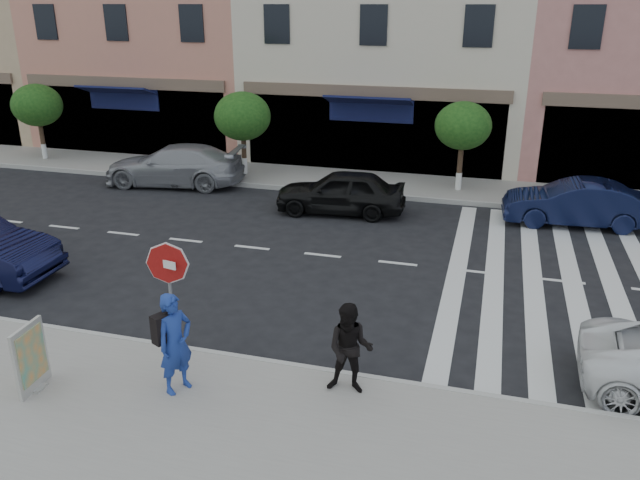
{
  "coord_description": "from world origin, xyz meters",
  "views": [
    {
      "loc": [
        4.12,
        -10.68,
        6.25
      ],
      "look_at": [
        0.63,
        1.54,
        1.4
      ],
      "focal_mm": 35.0,
      "sensor_mm": 36.0,
      "label": 1
    }
  ],
  "objects": [
    {
      "name": "ground",
      "position": [
        0.0,
        0.0,
        0.0
      ],
      "size": [
        120.0,
        120.0,
        0.0
      ],
      "primitive_type": "plane",
      "color": "black",
      "rests_on": "ground"
    },
    {
      "name": "sidewalk_near",
      "position": [
        0.0,
        -3.75,
        0.07
      ],
      "size": [
        60.0,
        4.5,
        0.15
      ],
      "primitive_type": "cube",
      "color": "gray",
      "rests_on": "ground"
    },
    {
      "name": "sidewalk_far",
      "position": [
        0.0,
        11.0,
        0.07
      ],
      "size": [
        60.0,
        3.0,
        0.15
      ],
      "primitive_type": "cube",
      "color": "gray",
      "rests_on": "ground"
    },
    {
      "name": "building_centre",
      "position": [
        -0.5,
        17.0,
        5.5
      ],
      "size": [
        11.0,
        9.0,
        11.0
      ],
      "primitive_type": "cube",
      "color": "beige",
      "rests_on": "ground"
    },
    {
      "name": "street_tree_wa",
      "position": [
        -14.0,
        10.8,
        2.33
      ],
      "size": [
        2.0,
        2.0,
        3.05
      ],
      "color": "#473323",
      "rests_on": "sidewalk_far"
    },
    {
      "name": "street_tree_wb",
      "position": [
        -5.0,
        10.8,
        2.31
      ],
      "size": [
        2.1,
        2.1,
        3.06
      ],
      "color": "#473323",
      "rests_on": "sidewalk_far"
    },
    {
      "name": "street_tree_c",
      "position": [
        3.0,
        10.8,
        2.36
      ],
      "size": [
        1.9,
        1.9,
        3.04
      ],
      "color": "#473323",
      "rests_on": "sidewalk_far"
    },
    {
      "name": "stop_sign",
      "position": [
        -1.21,
        -1.77,
        1.79
      ],
      "size": [
        0.77,
        0.21,
        2.23
      ],
      "rotation": [
        0.0,
        0.0,
        -0.22
      ],
      "color": "gray",
      "rests_on": "sidewalk_near"
    },
    {
      "name": "photographer",
      "position": [
        -0.62,
        -2.74,
        1.03
      ],
      "size": [
        0.66,
        0.76,
        1.76
      ],
      "primitive_type": "imported",
      "rotation": [
        0.0,
        0.0,
        1.13
      ],
      "color": "navy",
      "rests_on": "sidewalk_near"
    },
    {
      "name": "walker",
      "position": [
        2.15,
        -2.0,
        0.95
      ],
      "size": [
        0.82,
        0.66,
        1.59
      ],
      "primitive_type": "imported",
      "rotation": [
        0.0,
        0.0,
        0.08
      ],
      "color": "black",
      "rests_on": "sidewalk_near"
    },
    {
      "name": "poster_board",
      "position": [
        -2.94,
        -3.41,
        0.73
      ],
      "size": [
        0.29,
        0.78,
        1.2
      ],
      "rotation": [
        0.0,
        0.0,
        0.06
      ],
      "color": "beige",
      "rests_on": "sidewalk_near"
    },
    {
      "name": "car_far_left",
      "position": [
        -7.04,
        9.1,
        0.73
      ],
      "size": [
        5.26,
        2.67,
        1.46
      ],
      "primitive_type": "imported",
      "rotation": [
        0.0,
        0.0,
        -1.44
      ],
      "color": "gray",
      "rests_on": "ground"
    },
    {
      "name": "car_far_mid",
      "position": [
        -0.43,
        7.6,
        0.69
      ],
      "size": [
        4.17,
        1.97,
        1.38
      ],
      "primitive_type": "imported",
      "rotation": [
        0.0,
        0.0,
        -1.49
      ],
      "color": "black",
      "rests_on": "ground"
    },
    {
      "name": "car_far_right",
      "position": [
        6.57,
        8.41,
        0.68
      ],
      "size": [
        4.2,
        1.69,
        1.36
      ],
      "primitive_type": "imported",
      "rotation": [
        0.0,
        0.0,
        -1.51
      ],
      "color": "black",
      "rests_on": "ground"
    }
  ]
}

